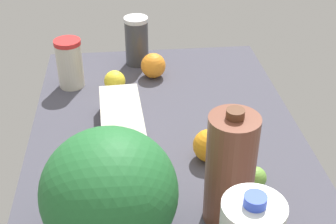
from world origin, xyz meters
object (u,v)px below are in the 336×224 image
at_px(chocolate_milk_jug, 230,170).
at_px(lemon_by_jug, 115,81).
at_px(egg_carton, 122,122).
at_px(orange_far_back, 153,66).
at_px(lime_beside_bowl, 255,178).
at_px(watermelon, 109,192).
at_px(shaker_bottle, 137,41).
at_px(orange_loose, 209,145).
at_px(tumbler_cup, 70,63).

bearing_deg(chocolate_milk_jug, lemon_by_jug, 22.21).
relative_size(egg_carton, lemon_by_jug, 4.22).
relative_size(chocolate_milk_jug, orange_far_back, 3.34).
relative_size(orange_far_back, lemon_by_jug, 1.22).
bearing_deg(orange_far_back, lime_beside_bowl, -161.16).
relative_size(watermelon, lemon_by_jug, 3.98).
relative_size(chocolate_milk_jug, lemon_by_jug, 4.08).
height_order(shaker_bottle, lemon_by_jug, shaker_bottle).
bearing_deg(lime_beside_bowl, egg_carton, 50.54).
bearing_deg(shaker_bottle, lime_beside_bowl, -160.24).
bearing_deg(lemon_by_jug, watermelon, 179.25).
xyz_separation_m(watermelon, orange_far_back, (0.71, -0.14, -0.09)).
distance_m(orange_loose, lemon_by_jug, 0.45).
bearing_deg(orange_loose, chocolate_milk_jug, -179.31).
distance_m(egg_carton, lime_beside_bowl, 0.40).
height_order(watermelon, lime_beside_bowl, watermelon).
height_order(watermelon, lemon_by_jug, watermelon).
height_order(chocolate_milk_jug, orange_loose, chocolate_milk_jug).
distance_m(lime_beside_bowl, lemon_by_jug, 0.60).
height_order(tumbler_cup, orange_loose, tumbler_cup).
bearing_deg(watermelon, lemon_by_jug, -0.75).
xyz_separation_m(lime_beside_bowl, lemon_by_jug, (0.50, 0.33, 0.01)).
xyz_separation_m(tumbler_cup, lemon_by_jug, (-0.05, -0.14, -0.05)).
relative_size(shaker_bottle, chocolate_milk_jug, 0.62).
bearing_deg(lime_beside_bowl, tumbler_cup, 40.62).
distance_m(orange_loose, lime_beside_bowl, 0.15).
distance_m(chocolate_milk_jug, lime_beside_bowl, 0.16).
bearing_deg(lime_beside_bowl, watermelon, 111.06).
relative_size(orange_loose, lime_beside_bowl, 1.58).
bearing_deg(egg_carton, chocolate_milk_jug, -149.93).
height_order(egg_carton, chocolate_milk_jug, chocolate_milk_jug).
height_order(egg_carton, lime_beside_bowl, egg_carton).
relative_size(chocolate_milk_jug, watermelon, 1.03).
distance_m(orange_loose, orange_far_back, 0.48).
distance_m(shaker_bottle, lemon_by_jug, 0.21).
height_order(watermelon, orange_far_back, watermelon).
height_order(shaker_bottle, orange_loose, shaker_bottle).
xyz_separation_m(watermelon, orange_loose, (0.25, -0.25, -0.09)).
bearing_deg(shaker_bottle, egg_carton, 171.84).
relative_size(tumbler_cup, lime_beside_bowl, 2.98).
relative_size(lime_beside_bowl, orange_far_back, 0.65).
relative_size(tumbler_cup, watermelon, 0.59).
bearing_deg(lime_beside_bowl, orange_far_back, 18.84).
relative_size(orange_loose, orange_far_back, 1.02).
relative_size(tumbler_cup, lemon_by_jug, 2.35).
relative_size(egg_carton, watermelon, 1.06).
distance_m(egg_carton, watermelon, 0.40).
bearing_deg(watermelon, orange_loose, -45.07).
xyz_separation_m(egg_carton, lime_beside_bowl, (-0.26, -0.31, -0.01)).
xyz_separation_m(shaker_bottle, lemon_by_jug, (-0.19, 0.08, -0.05)).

